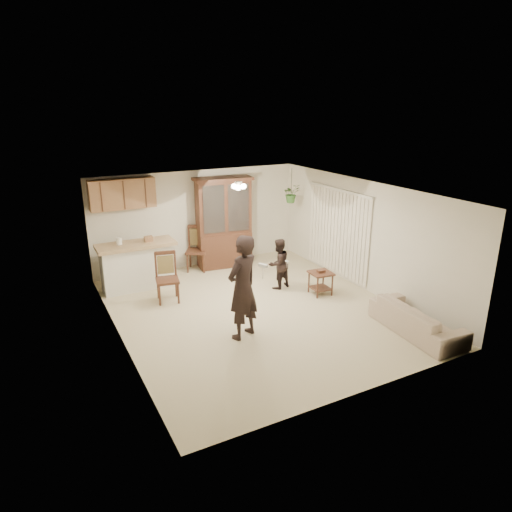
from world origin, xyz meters
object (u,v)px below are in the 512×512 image
child (279,260)px  side_table (320,283)px  chair_hutch_left (197,258)px  chair_hutch_right (235,252)px  china_hutch (224,223)px  chair_bar (168,288)px  adult (243,291)px  sofa (417,315)px

child → side_table: size_ratio=2.34×
side_table → chair_hutch_left: (-1.90, 2.77, 0.05)m
side_table → chair_hutch_right: bearing=105.2°
china_hutch → side_table: china_hutch is taller
side_table → chair_hutch_right: (-0.77, 2.85, 0.01)m
child → china_hutch: size_ratio=0.58×
chair_bar → china_hutch: bearing=48.7°
china_hutch → side_table: size_ratio=4.05×
adult → chair_hutch_right: adult is taller
adult → china_hutch: bearing=-133.2°
sofa → china_hutch: 5.42m
child → chair_hutch_left: size_ratio=1.18×
china_hutch → chair_hutch_left: china_hutch is taller
adult → china_hutch: china_hutch is taller
chair_hutch_left → sofa: bearing=-34.9°
side_table → sofa: bearing=-77.6°
chair_hutch_right → chair_hutch_left: bearing=-12.9°
adult → side_table: 2.67m
china_hutch → side_table: bearing=-60.5°
chair_hutch_left → chair_hutch_right: 1.13m
china_hutch → adult: bearing=-101.8°
chair_bar → chair_hutch_right: bearing=45.9°
adult → chair_bar: 2.38m
adult → chair_hutch_left: bearing=-122.0°
china_hutch → chair_hutch_left: bearing=-173.9°
child → china_hutch: bearing=-90.2°
chair_hutch_right → child: bearing=76.6°
china_hutch → chair_hutch_right: size_ratio=2.35×
chair_bar → sofa: bearing=-32.7°
sofa → china_hutch: china_hutch is taller
sofa → side_table: 2.40m
child → chair_hutch_right: child is taller
china_hutch → sofa: bearing=-64.8°
chair_hutch_right → adult: bearing=50.0°
adult → chair_hutch_right: bearing=-137.4°
china_hutch → chair_bar: 2.67m
china_hutch → chair_hutch_left: size_ratio=2.04×
chair_hutch_left → chair_hutch_right: size_ratio=1.15×
adult → chair_hutch_right: (1.64, 3.81, -0.62)m
sofa → china_hutch: (-1.64, 5.10, 0.79)m
sofa → chair_bar: (-3.66, 3.57, -0.06)m
adult → china_hutch: size_ratio=0.77×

